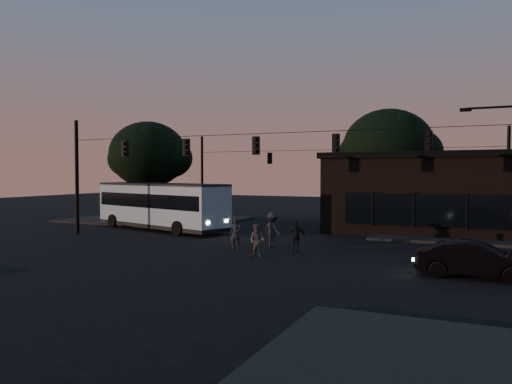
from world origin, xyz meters
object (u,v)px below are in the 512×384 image
at_px(pedestrian_a, 236,234).
at_px(building, 446,192).
at_px(pedestrian_d, 273,230).
at_px(pedestrian_c, 296,236).
at_px(bus, 161,204).
at_px(pedestrian_b, 257,241).
at_px(car, 476,260).

bearing_deg(pedestrian_a, building, 42.72).
bearing_deg(pedestrian_a, pedestrian_d, 34.35).
height_order(pedestrian_c, pedestrian_d, pedestrian_d).
distance_m(bus, pedestrian_d, 11.35).
height_order(pedestrian_a, pedestrian_c, pedestrian_a).
xyz_separation_m(pedestrian_a, pedestrian_b, (2.07, -1.78, -0.03)).
relative_size(car, pedestrian_b, 2.70).
xyz_separation_m(building, pedestrian_a, (-9.52, -13.44, -1.87)).
xyz_separation_m(car, pedestrian_b, (-9.62, 0.79, 0.09)).
xyz_separation_m(bus, pedestrian_c, (12.25, -5.50, -1.03)).
height_order(pedestrian_a, pedestrian_d, pedestrian_d).
distance_m(pedestrian_a, pedestrian_b, 2.73).
relative_size(bus, pedestrian_c, 7.30).
bearing_deg(pedestrian_d, building, -96.59).
height_order(building, pedestrian_c, building).
height_order(building, bus, building).
bearing_deg(pedestrian_d, pedestrian_b, 127.47).
distance_m(pedestrian_c, pedestrian_d, 2.15).
bearing_deg(pedestrian_c, pedestrian_b, 28.69).
bearing_deg(pedestrian_c, pedestrian_d, -65.79).
bearing_deg(building, car, -82.27).
distance_m(bus, car, 22.35).
relative_size(pedestrian_a, pedestrian_d, 0.88).
bearing_deg(pedestrian_c, building, -147.60).
bearing_deg(pedestrian_b, pedestrian_d, 106.31).
bearing_deg(building, pedestrian_c, -115.54).
xyz_separation_m(building, bus, (-18.50, -7.58, -0.85)).
xyz_separation_m(pedestrian_c, pedestrian_d, (-1.79, 1.19, 0.13)).
relative_size(building, bus, 1.28).
relative_size(pedestrian_b, pedestrian_c, 0.98).
relative_size(pedestrian_a, pedestrian_b, 1.04).
bearing_deg(pedestrian_a, pedestrian_c, -5.70).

